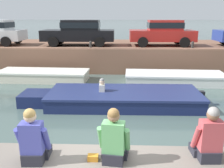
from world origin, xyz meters
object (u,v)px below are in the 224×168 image
(person_seated_middle, at_px, (209,139))
(boat_moored_west_cream, at_px, (39,75))
(boat_moored_central_white, at_px, (179,78))
(motorboat_passing, at_px, (117,98))
(mooring_bollard_mid, at_px, (91,45))
(person_seated_left, at_px, (33,141))
(mooring_bollard_east, at_px, (192,45))
(person_seated_right, at_px, (114,141))
(car_centre_red, at_px, (163,32))
(car_left_inner_black, at_px, (80,32))
(bottle_drink, at_px, (106,154))

(person_seated_middle, bearing_deg, boat_moored_west_cream, 124.11)
(boat_moored_central_white, xyz_separation_m, motorboat_passing, (-2.98, -3.13, 0.01))
(mooring_bollard_mid, distance_m, person_seated_left, 10.20)
(motorboat_passing, xyz_separation_m, mooring_bollard_east, (4.04, 5.13, 1.37))
(person_seated_right, bearing_deg, car_centre_red, 77.43)
(boat_moored_west_cream, relative_size, motorboat_passing, 0.81)
(mooring_bollard_east, distance_m, person_seated_right, 10.90)
(boat_moored_central_white, distance_m, car_left_inner_black, 6.87)
(person_seated_middle, bearing_deg, bottle_drink, -177.53)
(person_seated_right, relative_size, bottle_drink, 4.73)
(boat_moored_central_white, bearing_deg, person_seated_right, -110.00)
(boat_moored_central_white, xyz_separation_m, car_centre_red, (-0.31, 3.73, 1.99))
(person_seated_left, height_order, person_seated_right, same)
(motorboat_passing, bearing_deg, boat_moored_central_white, 46.36)
(person_seated_right, bearing_deg, boat_moored_west_cream, 115.60)
(motorboat_passing, relative_size, mooring_bollard_mid, 15.08)
(motorboat_passing, distance_m, car_left_inner_black, 7.54)
(boat_moored_central_white, height_order, car_left_inner_black, car_left_inner_black)
(boat_moored_west_cream, distance_m, person_seated_middle, 10.09)
(mooring_bollard_east, height_order, person_seated_left, mooring_bollard_east)
(boat_moored_central_white, distance_m, bottle_drink, 8.67)
(mooring_bollard_mid, distance_m, mooring_bollard_east, 5.59)
(boat_moored_central_white, relative_size, mooring_bollard_east, 12.82)
(boat_moored_west_cream, distance_m, person_seated_left, 8.96)
(boat_moored_west_cream, distance_m, motorboat_passing, 5.29)
(mooring_bollard_east, distance_m, person_seated_middle, 10.30)
(car_centre_red, xyz_separation_m, mooring_bollard_mid, (-4.22, -1.73, -0.61))
(motorboat_passing, bearing_deg, person_seated_middle, -71.61)
(boat_moored_central_white, xyz_separation_m, car_left_inner_black, (-5.42, 3.73, 1.99))
(boat_moored_west_cream, xyz_separation_m, mooring_bollard_east, (8.05, 1.69, 1.38))
(bottle_drink, bearing_deg, mooring_bollard_east, 67.68)
(motorboat_passing, xyz_separation_m, car_centre_red, (2.67, 6.86, 1.98))
(car_left_inner_black, bearing_deg, person_seated_right, -78.26)
(mooring_bollard_east, bearing_deg, bottle_drink, -112.32)
(person_seated_left, bearing_deg, mooring_bollard_mid, 91.42)
(motorboat_passing, xyz_separation_m, person_seated_middle, (1.62, -4.88, 0.93))
(boat_moored_west_cream, relative_size, person_seated_right, 5.61)
(car_centre_red, height_order, bottle_drink, car_centre_red)
(boat_moored_west_cream, height_order, person_seated_middle, person_seated_middle)
(boat_moored_central_white, bearing_deg, car_centre_red, 94.82)
(boat_moored_west_cream, relative_size, car_centre_red, 1.39)
(boat_moored_central_white, relative_size, bottle_drink, 27.98)
(mooring_bollard_mid, bearing_deg, person_seated_right, -81.11)
(boat_moored_central_white, height_order, person_seated_right, person_seated_right)
(boat_moored_west_cream, xyz_separation_m, person_seated_middle, (5.63, -8.32, 0.93))
(motorboat_passing, height_order, car_centre_red, car_centre_red)
(car_left_inner_black, height_order, car_centre_red, same)
(car_centre_red, bearing_deg, boat_moored_west_cream, -152.92)
(car_centre_red, distance_m, bottle_drink, 12.20)
(boat_moored_west_cream, height_order, mooring_bollard_mid, mooring_bollard_mid)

